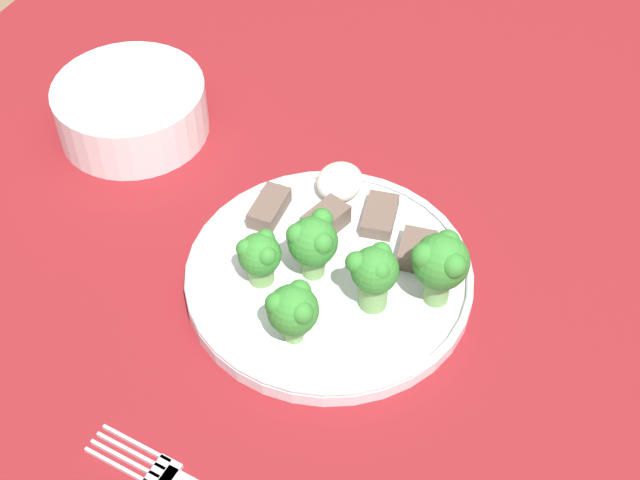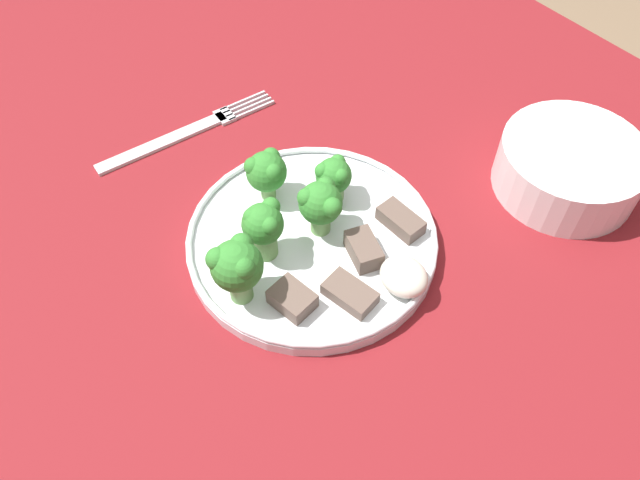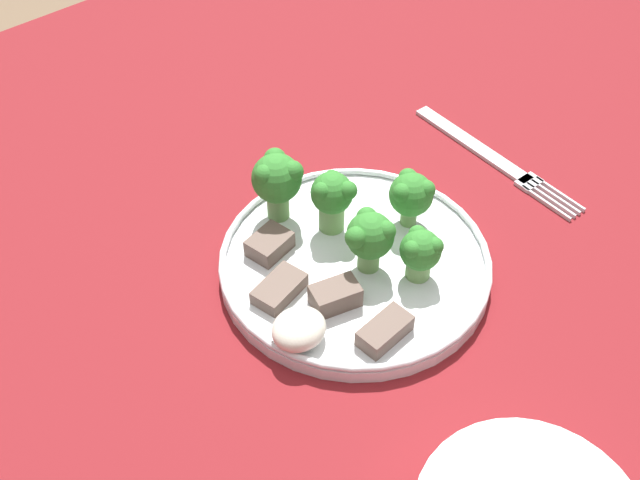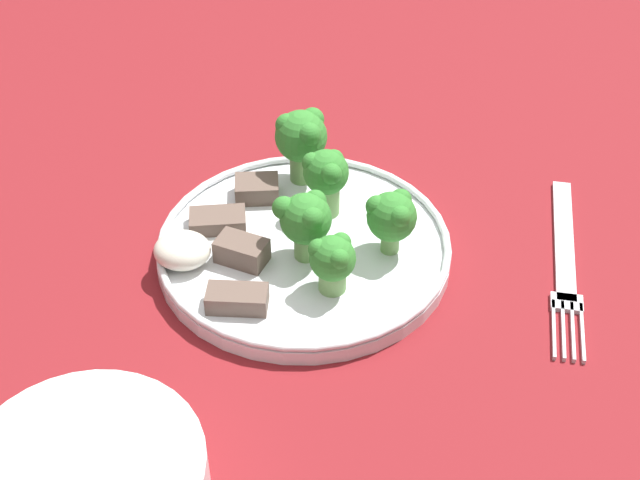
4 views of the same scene
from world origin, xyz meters
name	(u,v)px [view 3 (image 3 of 4)]	position (x,y,z in m)	size (l,w,h in m)	color
table	(311,306)	(0.00, 0.00, 0.63)	(1.39, 1.06, 0.71)	maroon
dinner_plate	(355,262)	(-0.01, 0.04, 0.72)	(0.23, 0.23, 0.02)	white
fork	(493,158)	(-0.22, 0.03, 0.71)	(0.03, 0.21, 0.00)	silver
broccoli_floret_near_rim_left	(278,178)	(0.00, -0.04, 0.76)	(0.05, 0.04, 0.07)	#709E56
broccoli_floret_center_left	(420,251)	(-0.04, 0.09, 0.75)	(0.04, 0.03, 0.05)	#709E56
broccoli_floret_back_left	(370,236)	(-0.02, 0.06, 0.75)	(0.04, 0.04, 0.06)	#709E56
broccoli_floret_front_left	(335,198)	(-0.03, 0.00, 0.76)	(0.04, 0.04, 0.06)	#709E56
broccoli_floret_center_back	(411,194)	(-0.08, 0.04, 0.75)	(0.04, 0.04, 0.05)	#709E56
meat_slice_front_slice	(279,289)	(0.06, 0.03, 0.72)	(0.05, 0.03, 0.01)	brown
meat_slice_middle_slice	(270,244)	(0.03, -0.01, 0.73)	(0.04, 0.03, 0.02)	brown
meat_slice_rear_slice	(385,331)	(0.03, 0.12, 0.73)	(0.05, 0.03, 0.02)	brown
meat_slice_edge_slice	(335,296)	(0.03, 0.07, 0.73)	(0.04, 0.03, 0.02)	brown
sauce_dollop	(299,329)	(0.08, 0.07, 0.73)	(0.04, 0.04, 0.02)	silver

